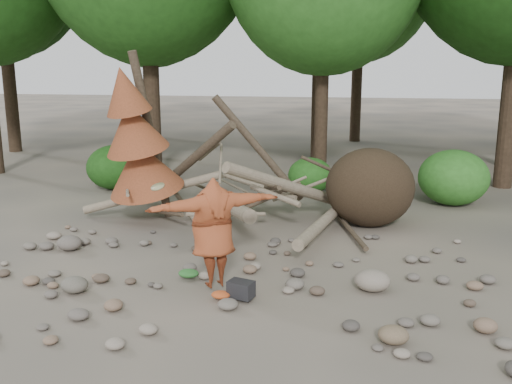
# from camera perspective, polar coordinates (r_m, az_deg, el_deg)

# --- Properties ---
(ground) EXTENTS (120.00, 120.00, 0.00)m
(ground) POSITION_cam_1_polar(r_m,az_deg,el_deg) (10.90, -2.64, -8.88)
(ground) COLOR #514C44
(ground) RESTS_ON ground
(deadfall_pile) EXTENTS (8.55, 5.24, 3.30)m
(deadfall_pile) POSITION_cam_1_polar(r_m,az_deg,el_deg) (14.43, 9.02, 0.34)
(deadfall_pile) COLOR #332619
(deadfall_pile) RESTS_ON ground
(dead_conifer) EXTENTS (2.06, 2.16, 4.35)m
(dead_conifer) POSITION_cam_1_polar(r_m,az_deg,el_deg) (14.44, -11.81, 4.91)
(dead_conifer) COLOR #4C3F30
(dead_conifer) RESTS_ON ground
(bush_left) EXTENTS (1.80, 1.80, 1.44)m
(bush_left) POSITION_cam_1_polar(r_m,az_deg,el_deg) (19.06, -13.95, 2.42)
(bush_left) COLOR #1E5215
(bush_left) RESTS_ON ground
(bush_mid) EXTENTS (1.40, 1.40, 1.12)m
(bush_mid) POSITION_cam_1_polar(r_m,az_deg,el_deg) (18.06, 5.44, 1.67)
(bush_mid) COLOR #28671E
(bush_mid) RESTS_ON ground
(bush_right) EXTENTS (2.00, 2.00, 1.60)m
(bush_right) POSITION_cam_1_polar(r_m,az_deg,el_deg) (17.37, 19.14, 1.38)
(bush_right) COLOR #337B26
(bush_right) RESTS_ON ground
(frisbee_thrower) EXTENTS (2.39, 1.96, 2.00)m
(frisbee_thrower) POSITION_cam_1_polar(r_m,az_deg,el_deg) (10.20, -4.31, -4.02)
(frisbee_thrower) COLOR #944021
(frisbee_thrower) RESTS_ON ground
(backpack) EXTENTS (0.50, 0.40, 0.29)m
(backpack) POSITION_cam_1_polar(r_m,az_deg,el_deg) (10.01, -1.51, -10.00)
(backpack) COLOR black
(backpack) RESTS_ON ground
(cloth_green) EXTENTS (0.39, 0.32, 0.15)m
(cloth_green) POSITION_cam_1_polar(r_m,az_deg,el_deg) (11.01, -6.76, -8.32)
(cloth_green) COLOR #286428
(cloth_green) RESTS_ON ground
(cloth_orange) EXTENTS (0.33, 0.27, 0.12)m
(cloth_orange) POSITION_cam_1_polar(r_m,az_deg,el_deg) (10.04, -3.53, -10.48)
(cloth_orange) COLOR #B1481E
(cloth_orange) RESTS_ON ground
(boulder_front_left) EXTENTS (0.49, 0.44, 0.30)m
(boulder_front_left) POSITION_cam_1_polar(r_m,az_deg,el_deg) (10.82, -17.70, -8.83)
(boulder_front_left) COLOR #625D52
(boulder_front_left) RESTS_ON ground
(boulder_front_right) EXTENTS (0.45, 0.41, 0.27)m
(boulder_front_right) POSITION_cam_1_polar(r_m,az_deg,el_deg) (8.83, 13.58, -13.72)
(boulder_front_right) COLOR #746048
(boulder_front_right) RESTS_ON ground
(boulder_mid_right) EXTENTS (0.65, 0.58, 0.39)m
(boulder_mid_right) POSITION_cam_1_polar(r_m,az_deg,el_deg) (10.60, 11.57, -8.65)
(boulder_mid_right) COLOR gray
(boulder_mid_right) RESTS_ON ground
(boulder_mid_left) EXTENTS (0.55, 0.49, 0.33)m
(boulder_mid_left) POSITION_cam_1_polar(r_m,az_deg,el_deg) (13.21, -18.16, -4.86)
(boulder_mid_left) COLOR #635B53
(boulder_mid_left) RESTS_ON ground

